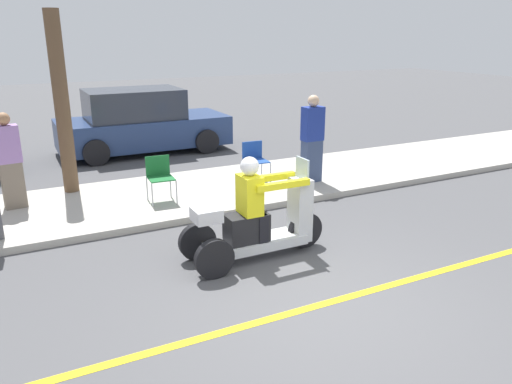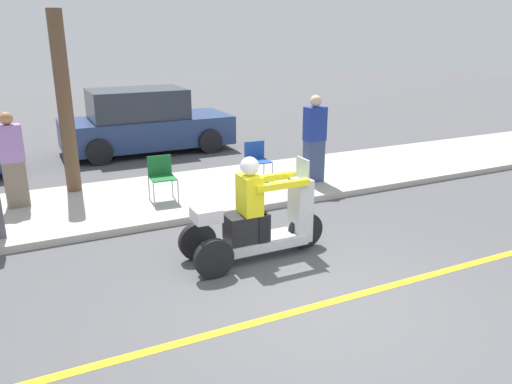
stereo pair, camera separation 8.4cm
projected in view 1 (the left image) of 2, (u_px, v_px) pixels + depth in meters
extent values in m
plane|color=#4C4C4F|center=(323.00, 304.00, 5.94)|extent=(60.00, 60.00, 0.00)
cube|color=gold|center=(314.00, 307.00, 5.89)|extent=(24.00, 0.12, 0.01)
cube|color=#B2ADA3|center=(192.00, 193.00, 9.83)|extent=(28.00, 2.80, 0.12)
cylinder|color=black|center=(305.00, 230.00, 7.45)|extent=(0.54, 0.10, 0.54)
cylinder|color=black|center=(214.00, 259.00, 6.50)|extent=(0.54, 0.10, 0.54)
cylinder|color=black|center=(197.00, 242.00, 7.04)|extent=(0.54, 0.10, 0.54)
cube|color=silver|center=(256.00, 243.00, 7.11)|extent=(1.48, 0.44, 0.14)
cube|color=black|center=(247.00, 228.00, 6.97)|extent=(0.59, 0.35, 0.40)
cube|color=silver|center=(300.00, 209.00, 7.30)|extent=(0.24, 0.35, 0.94)
cube|color=silver|center=(302.00, 168.00, 7.12)|extent=(0.03, 0.32, 0.30)
cube|color=silver|center=(206.00, 215.00, 6.63)|extent=(0.36, 0.35, 0.18)
cube|color=yellow|center=(250.00, 195.00, 6.84)|extent=(0.26, 0.38, 0.55)
sphere|color=white|center=(250.00, 166.00, 6.72)|extent=(0.26, 0.26, 0.26)
cube|color=black|center=(262.00, 228.00, 6.94)|extent=(0.14, 0.14, 0.40)
cube|color=black|center=(254.00, 223.00, 7.15)|extent=(0.14, 0.14, 0.40)
cube|color=yellow|center=(283.00, 185.00, 6.81)|extent=(0.82, 0.09, 0.09)
cube|color=yellow|center=(269.00, 178.00, 7.15)|extent=(0.82, 0.09, 0.09)
cube|color=#38476B|center=(311.00, 161.00, 10.29)|extent=(0.38, 0.26, 0.86)
cube|color=navy|center=(313.00, 124.00, 10.06)|extent=(0.43, 0.26, 0.68)
sphere|color=beige|center=(314.00, 101.00, 9.92)|extent=(0.23, 0.23, 0.23)
cube|color=#726656|center=(13.00, 185.00, 8.75)|extent=(0.39, 0.28, 0.82)
cube|color=#9972B2|center=(7.00, 144.00, 8.53)|extent=(0.43, 0.29, 0.65)
sphere|color=#9E704C|center=(3.00, 119.00, 8.39)|extent=(0.22, 0.22, 0.22)
cylinder|color=#A5A8AD|center=(152.00, 195.00, 8.80)|extent=(0.02, 0.02, 0.44)
cylinder|color=#A5A8AD|center=(177.00, 192.00, 8.97)|extent=(0.02, 0.02, 0.44)
cylinder|color=#A5A8AD|center=(147.00, 189.00, 9.18)|extent=(0.02, 0.02, 0.44)
cylinder|color=#A5A8AD|center=(171.00, 186.00, 9.35)|extent=(0.02, 0.02, 0.44)
cube|color=#19662D|center=(161.00, 178.00, 9.00)|extent=(0.46, 0.46, 0.02)
cube|color=#19662D|center=(158.00, 166.00, 9.14)|extent=(0.44, 0.05, 0.38)
cylinder|color=#A5A8AD|center=(251.00, 176.00, 9.99)|extent=(0.02, 0.02, 0.44)
cylinder|color=#A5A8AD|center=(271.00, 173.00, 10.16)|extent=(0.02, 0.02, 0.44)
cylinder|color=#A5A8AD|center=(242.00, 170.00, 10.38)|extent=(0.02, 0.02, 0.44)
cylinder|color=#A5A8AD|center=(262.00, 168.00, 10.55)|extent=(0.02, 0.02, 0.44)
cube|color=#1E479E|center=(256.00, 161.00, 10.20)|extent=(0.46, 0.46, 0.02)
cube|color=#1E479E|center=(252.00, 150.00, 10.34)|extent=(0.44, 0.05, 0.38)
cube|color=navy|center=(144.00, 131.00, 13.33)|extent=(4.39, 1.84, 0.75)
cube|color=#2D333D|center=(134.00, 104.00, 13.01)|extent=(2.41, 1.65, 0.76)
cylinder|color=black|center=(207.00, 141.00, 13.23)|extent=(0.64, 0.22, 0.64)
cylinder|color=black|center=(184.00, 130.00, 14.79)|extent=(0.64, 0.22, 0.64)
cylinder|color=black|center=(96.00, 152.00, 12.01)|extent=(0.64, 0.22, 0.64)
cylinder|color=black|center=(84.00, 139.00, 13.57)|extent=(0.64, 0.22, 0.64)
cylinder|color=brown|center=(62.00, 104.00, 9.26)|extent=(0.28, 0.28, 3.37)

